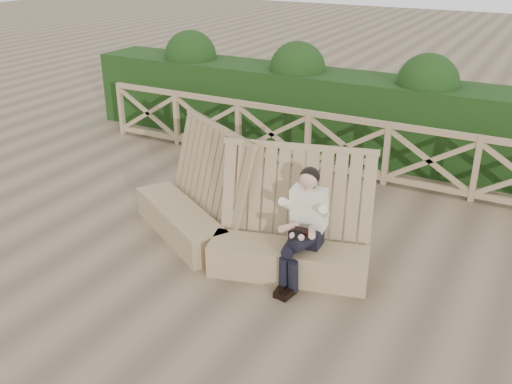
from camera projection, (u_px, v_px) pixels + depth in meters
The scene contains 5 objects.
ground at pixel (246, 269), 7.24m from camera, with size 60.00×60.00×0.00m, color brown.
bench at pixel (235, 226), 7.49m from camera, with size 3.75×1.65×1.55m.
woman at pixel (304, 223), 6.78m from camera, with size 0.43×0.90×1.42m.
guardrail at pixel (346, 147), 9.82m from camera, with size 10.10×0.09×1.10m.
hedge at pixel (369, 118), 10.70m from camera, with size 12.00×1.20×1.50m, color black.
Camera 1 is at (3.09, -5.39, 3.86)m, focal length 40.00 mm.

